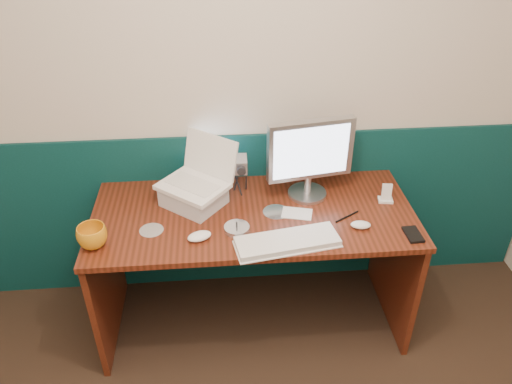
{
  "coord_description": "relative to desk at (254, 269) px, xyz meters",
  "views": [
    {
      "loc": [
        -0.1,
        -0.63,
        2.19
      ],
      "look_at": [
        0.05,
        1.23,
        0.97
      ],
      "focal_mm": 35.0,
      "sensor_mm": 36.0,
      "label": 1
    }
  ],
  "objects": [
    {
      "name": "pen",
      "position": [
        0.45,
        -0.08,
        0.38
      ],
      "size": [
        0.13,
        0.08,
        0.01
      ],
      "primitive_type": "cylinder",
      "rotation": [
        0.0,
        1.57,
        0.55
      ],
      "color": "black",
      "rests_on": "desk"
    },
    {
      "name": "cd_loose_b",
      "position": [
        0.11,
        -0.0,
        0.38
      ],
      "size": [
        0.13,
        0.13,
        0.0
      ],
      "primitive_type": "cylinder",
      "color": "silver",
      "rests_on": "desk"
    },
    {
      "name": "mouse_left",
      "position": [
        -0.26,
        -0.19,
        0.39
      ],
      "size": [
        0.13,
        0.1,
        0.04
      ],
      "primitive_type": "ellipsoid",
      "rotation": [
        0.0,
        0.0,
        0.35
      ],
      "color": "white",
      "rests_on": "desk"
    },
    {
      "name": "mouse_right",
      "position": [
        0.5,
        -0.17,
        0.39
      ],
      "size": [
        0.1,
        0.07,
        0.03
      ],
      "primitive_type": "ellipsoid",
      "rotation": [
        0.0,
        0.0,
        -0.13
      ],
      "color": "silver",
      "rests_on": "desk"
    },
    {
      "name": "music_player",
      "position": [
        0.68,
        0.04,
        0.43
      ],
      "size": [
        0.05,
        0.03,
        0.09
      ],
      "primitive_type": "cube",
      "rotation": [
        -0.17,
        0.0,
        -0.15
      ],
      "color": "silver",
      "rests_on": "dock"
    },
    {
      "name": "wainscot",
      "position": [
        -0.05,
        0.36,
        0.12
      ],
      "size": [
        3.48,
        0.02,
        1.0
      ],
      "primitive_type": "cube",
      "color": "#062E2D",
      "rests_on": "ground"
    },
    {
      "name": "cd_spindle",
      "position": [
        -0.09,
        -0.14,
        0.39
      ],
      "size": [
        0.12,
        0.12,
        0.03
      ],
      "primitive_type": "cylinder",
      "color": "silver",
      "rests_on": "desk"
    },
    {
      "name": "monitor",
      "position": [
        0.29,
        0.14,
        0.59
      ],
      "size": [
        0.45,
        0.2,
        0.44
      ],
      "primitive_type": null,
      "rotation": [
        0.0,
        0.0,
        0.17
      ],
      "color": "#ACADB1",
      "rests_on": "desk"
    },
    {
      "name": "papers",
      "position": [
        0.21,
        -0.03,
        0.38
      ],
      "size": [
        0.17,
        0.13,
        0.0
      ],
      "primitive_type": "cube",
      "rotation": [
        0.0,
        0.0,
        -0.26
      ],
      "color": "white",
      "rests_on": "desk"
    },
    {
      "name": "keyboard",
      "position": [
        0.13,
        -0.26,
        0.39
      ],
      "size": [
        0.49,
        0.23,
        0.03
      ],
      "primitive_type": "cube",
      "rotation": [
        0.0,
        0.0,
        0.17
      ],
      "color": "white",
      "rests_on": "desk"
    },
    {
      "name": "laptop",
      "position": [
        -0.29,
        0.1,
        0.6
      ],
      "size": [
        0.4,
        0.39,
        0.26
      ],
      "primitive_type": null,
      "rotation": [
        0.0,
        0.0,
        -0.69
      ],
      "color": "white",
      "rests_on": "laptop_riser"
    },
    {
      "name": "back_wall",
      "position": [
        -0.05,
        0.37,
        0.88
      ],
      "size": [
        3.5,
        0.04,
        2.5
      ],
      "primitive_type": "cube",
      "color": "beige",
      "rests_on": "ground"
    },
    {
      "name": "cd_loose_a",
      "position": [
        -0.49,
        -0.1,
        0.38
      ],
      "size": [
        0.11,
        0.11,
        0.0
      ],
      "primitive_type": "cylinder",
      "color": "silver",
      "rests_on": "desk"
    },
    {
      "name": "dock",
      "position": [
        0.68,
        0.04,
        0.38
      ],
      "size": [
        0.08,
        0.06,
        0.01
      ],
      "primitive_type": "cube",
      "rotation": [
        0.0,
        0.0,
        -0.15
      ],
      "color": "white",
      "rests_on": "desk"
    },
    {
      "name": "laptop_riser",
      "position": [
        -0.29,
        0.1,
        0.42
      ],
      "size": [
        0.36,
        0.35,
        0.09
      ],
      "primitive_type": "cube",
      "rotation": [
        0.0,
        0.0,
        -0.69
      ],
      "color": "silver",
      "rests_on": "desk"
    },
    {
      "name": "mug",
      "position": [
        -0.74,
        -0.2,
        0.43
      ],
      "size": [
        0.14,
        0.14,
        0.11
      ],
      "primitive_type": "imported",
      "rotation": [
        0.0,
        0.0,
        -0.02
      ],
      "color": "orange",
      "rests_on": "desk"
    },
    {
      "name": "desk",
      "position": [
        0.0,
        0.0,
        0.0
      ],
      "size": [
        1.6,
        0.7,
        0.75
      ],
      "primitive_type": "cube",
      "color": "#3B170A",
      "rests_on": "ground"
    },
    {
      "name": "camcorder",
      "position": [
        -0.05,
        0.2,
        0.47
      ],
      "size": [
        0.09,
        0.12,
        0.19
      ],
      "primitive_type": null,
      "rotation": [
        0.0,
        0.0,
        -0.04
      ],
      "color": "#B7B6BB",
      "rests_on": "desk"
    },
    {
      "name": "pda",
      "position": [
        0.73,
        -0.25,
        0.38
      ],
      "size": [
        0.07,
        0.12,
        0.01
      ],
      "primitive_type": "cube",
      "rotation": [
        0.0,
        0.0,
        0.04
      ],
      "color": "black",
      "rests_on": "desk"
    }
  ]
}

